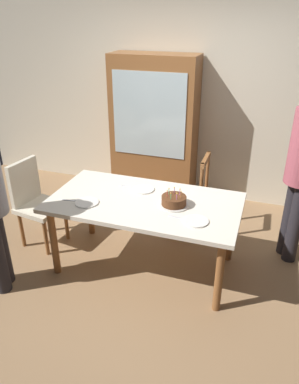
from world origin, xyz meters
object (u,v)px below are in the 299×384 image
Objects in this scene: plate_near_celebrant at (87,202)px; dining_table at (145,208)px; birthday_cake at (174,201)px; chair_spindle_back at (188,196)px; chair_upholstered at (34,199)px; plate_far_side at (143,189)px; china_cabinet at (154,130)px; plate_near_guest at (196,221)px.

dining_table is at bearing 23.67° from plate_near_celebrant.
chair_spindle_back reaches higher than birthday_cake.
plate_near_celebrant is at bearing -18.45° from chair_upholstered.
chair_spindle_back is at bearing 53.89° from plate_near_celebrant.
chair_spindle_back reaches higher than plate_far_side.
chair_spindle_back is at bearing 59.94° from plate_far_side.
birthday_cake is 1.60m from chair_upholstered.
dining_table is at bearing -75.17° from china_cabinet.
chair_upholstered is at bearing 171.76° from plate_near_guest.
plate_far_side is at bearing 46.98° from plate_near_celebrant.
plate_far_side is 1.23m from chair_upholstered.
plate_near_guest is 1.86m from chair_upholstered.
plate_near_celebrant is at bearing -156.33° from dining_table.
birthday_cake is 0.33m from plate_near_guest.
chair_spindle_back is at bearing 72.76° from dining_table.
chair_upholstered reaches higher than plate_near_guest.
birthday_cake reaches higher than plate_far_side.
plate_far_side is 0.74m from chair_spindle_back.
chair_spindle_back is 0.50× the size of china_cabinet.
chair_upholstered is (-1.54, -0.75, 0.07)m from chair_spindle_back.
plate_far_side is (-0.09, 0.22, 0.09)m from dining_table.
chair_spindle_back is at bearing 105.91° from plate_near_guest.
plate_far_side reaches higher than dining_table.
chair_upholstered reaches higher than dining_table.
plate_near_guest is 1.10m from chair_spindle_back.
chair_upholstered is (-1.29, 0.05, -0.14)m from dining_table.
dining_table is 0.31m from birthday_cake.
birthday_cake reaches higher than plate_near_celebrant.
dining_table is 0.95× the size of china_cabinet.
plate_far_side is at bearing 8.02° from chair_upholstered.
plate_near_celebrant is (-0.78, -0.21, -0.04)m from birthday_cake.
china_cabinet is at bearing 87.37° from plate_near_celebrant.
china_cabinet reaches higher than birthday_cake.
plate_near_celebrant is at bearing -92.63° from china_cabinet.
plate_far_side is at bearing 149.73° from birthday_cake.
plate_near_celebrant is 1.00× the size of plate_near_guest.
plate_near_guest is at bearing -74.09° from chair_spindle_back.
birthday_cake is 1.27× the size of plate_near_guest.
chair_spindle_back is 1.12m from china_cabinet.
chair_spindle_back reaches higher than dining_table.
chair_upholstered reaches higher than birthday_cake.
dining_table is 0.55m from plate_near_celebrant.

